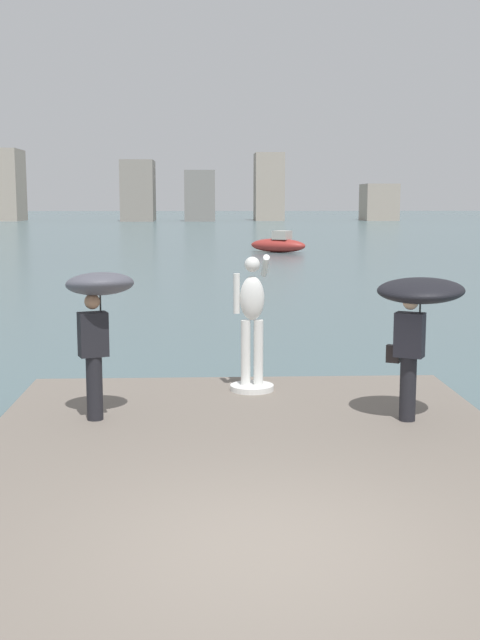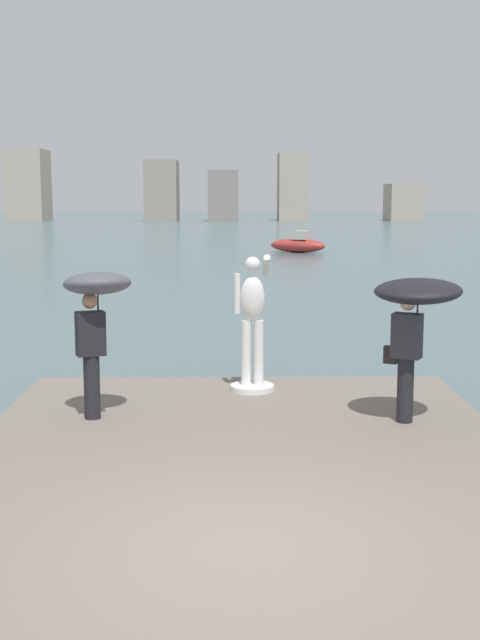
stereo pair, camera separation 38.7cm
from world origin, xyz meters
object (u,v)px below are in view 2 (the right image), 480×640
at_px(statue_white_figure, 252,329).
at_px(boat_leftward, 298,244).
at_px(onlooker_right, 415,305).
at_px(onlooker_left, 96,303).

distance_m(statue_white_figure, boat_leftward, 39.84).
relative_size(statue_white_figure, onlooker_right, 1.08).
xyz_separation_m(onlooker_right, boat_leftward, (1.95, 41.49, -1.48)).
height_order(statue_white_figure, onlooker_left, statue_white_figure).
bearing_deg(onlooker_right, onlooker_left, 175.93).
distance_m(statue_white_figure, onlooker_left, 2.74).
distance_m(onlooker_right, boat_leftward, 41.57).
height_order(statue_white_figure, onlooker_right, statue_white_figure).
relative_size(onlooker_left, boat_leftward, 0.51).
bearing_deg(onlooker_left, statue_white_figure, 35.88).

